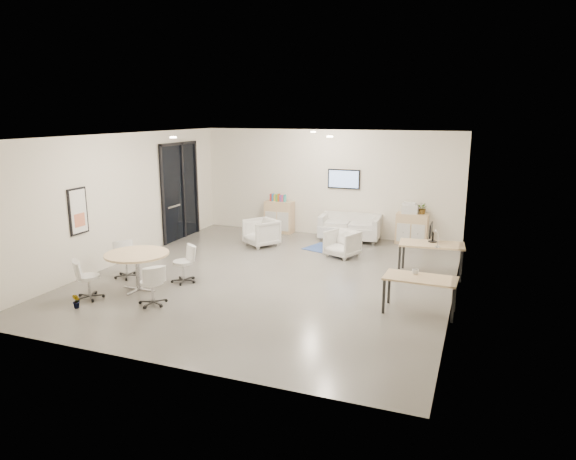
# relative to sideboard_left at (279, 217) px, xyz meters

# --- Properties ---
(room_shell) EXTENTS (9.60, 10.60, 4.80)m
(room_shell) POSITION_rel_sideboard_left_xyz_m (1.49, -4.25, 1.11)
(room_shell) COLOR #605C57
(room_shell) RESTS_ON ground
(glass_door) EXTENTS (0.09, 1.90, 2.85)m
(glass_door) POSITION_rel_sideboard_left_xyz_m (-2.46, -1.74, 1.01)
(glass_door) COLOR black
(glass_door) RESTS_ON room_shell
(artwork) EXTENTS (0.05, 0.54, 1.04)m
(artwork) POSITION_rel_sideboard_left_xyz_m (-2.48, -5.85, 1.05)
(artwork) COLOR black
(artwork) RESTS_ON room_shell
(wall_tv) EXTENTS (0.98, 0.06, 0.58)m
(wall_tv) POSITION_rel_sideboard_left_xyz_m (1.99, 0.22, 1.26)
(wall_tv) COLOR black
(wall_tv) RESTS_ON room_shell
(ceiling_spots) EXTENTS (3.14, 4.14, 0.03)m
(ceiling_spots) POSITION_rel_sideboard_left_xyz_m (1.29, -3.41, 2.69)
(ceiling_spots) COLOR #FFEAC6
(ceiling_spots) RESTS_ON room_shell
(sideboard_left) EXTENTS (0.88, 0.45, 0.99)m
(sideboard_left) POSITION_rel_sideboard_left_xyz_m (0.00, 0.00, 0.00)
(sideboard_left) COLOR #D4AD80
(sideboard_left) RESTS_ON room_shell
(sideboard_right) EXTENTS (0.89, 0.43, 0.89)m
(sideboard_right) POSITION_rel_sideboard_left_xyz_m (4.08, 0.01, -0.05)
(sideboard_right) COLOR #D4AD80
(sideboard_right) RESTS_ON room_shell
(books) EXTENTS (0.51, 0.14, 0.22)m
(books) POSITION_rel_sideboard_left_xyz_m (-0.04, 0.00, 0.61)
(books) COLOR red
(books) RESTS_ON sideboard_left
(printer) EXTENTS (0.49, 0.43, 0.31)m
(printer) POSITION_rel_sideboard_left_xyz_m (3.99, 0.02, 0.54)
(printer) COLOR white
(printer) RESTS_ON sideboard_right
(loveseat) EXTENTS (1.80, 0.97, 0.66)m
(loveseat) POSITION_rel_sideboard_left_xyz_m (2.32, -0.19, -0.14)
(loveseat) COLOR silver
(loveseat) RESTS_ON room_shell
(blue_rug) EXTENTS (1.62, 1.31, 0.01)m
(blue_rug) POSITION_rel_sideboard_left_xyz_m (2.14, -1.46, -0.49)
(blue_rug) COLOR navy
(blue_rug) RESTS_ON room_shell
(armchair_left) EXTENTS (1.10, 1.09, 0.83)m
(armchair_left) POSITION_rel_sideboard_left_xyz_m (0.14, -1.73, -0.07)
(armchair_left) COLOR silver
(armchair_left) RESTS_ON room_shell
(armchair_right) EXTENTS (0.94, 0.91, 0.76)m
(armchair_right) POSITION_rel_sideboard_left_xyz_m (2.58, -2.01, -0.11)
(armchair_right) COLOR silver
(armchair_right) RESTS_ON room_shell
(desk_rear) EXTENTS (1.50, 0.85, 0.75)m
(desk_rear) POSITION_rel_sideboard_left_xyz_m (4.90, -2.79, 0.18)
(desk_rear) COLOR #D4AD80
(desk_rear) RESTS_ON room_shell
(desk_front) EXTENTS (1.36, 0.71, 0.69)m
(desk_front) POSITION_rel_sideboard_left_xyz_m (4.94, -5.25, 0.13)
(desk_front) COLOR #D4AD80
(desk_front) RESTS_ON room_shell
(monitor) EXTENTS (0.20, 0.50, 0.44)m
(monitor) POSITION_rel_sideboard_left_xyz_m (4.86, -2.64, 0.50)
(monitor) COLOR black
(monitor) RESTS_ON desk_rear
(round_table) EXTENTS (1.33, 1.33, 0.81)m
(round_table) POSITION_rel_sideboard_left_xyz_m (-0.79, -6.08, 0.24)
(round_table) COLOR #D4AD80
(round_table) RESTS_ON room_shell
(meeting_chairs) EXTENTS (2.39, 2.39, 0.82)m
(meeting_chairs) POSITION_rel_sideboard_left_xyz_m (-0.79, -6.08, -0.08)
(meeting_chairs) COLOR white
(meeting_chairs) RESTS_ON room_shell
(plant_cabinet) EXTENTS (0.39, 0.41, 0.26)m
(plant_cabinet) POSITION_rel_sideboard_left_xyz_m (4.36, 0.03, 0.52)
(plant_cabinet) COLOR #3F7F3F
(plant_cabinet) RESTS_ON sideboard_right
(plant_floor) EXTENTS (0.26, 0.34, 0.13)m
(plant_floor) POSITION_rel_sideboard_left_xyz_m (-1.25, -7.40, -0.43)
(plant_floor) COLOR #3F7F3F
(plant_floor) RESTS_ON room_shell
(cup) EXTENTS (0.13, 0.11, 0.12)m
(cup) POSITION_rel_sideboard_left_xyz_m (4.82, -5.09, 0.26)
(cup) COLOR white
(cup) RESTS_ON desk_front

